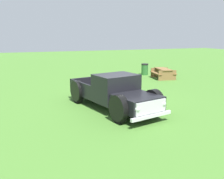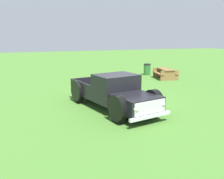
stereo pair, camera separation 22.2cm
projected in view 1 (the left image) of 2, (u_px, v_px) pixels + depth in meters
The scene contains 4 objects.
ground_plane at pixel (118, 103), 12.65m from camera, with size 80.00×80.00×0.00m, color #477A2D.
pickup_truck_foreground at pixel (117, 94), 11.34m from camera, with size 5.64×3.07×1.64m.
picnic_table at pixel (163, 72), 19.63m from camera, with size 2.02×1.76×0.78m.
trash_can at pixel (145, 69), 21.43m from camera, with size 0.59×0.59×0.95m.
Camera 1 is at (11.27, -4.71, 3.39)m, focal length 40.72 mm.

